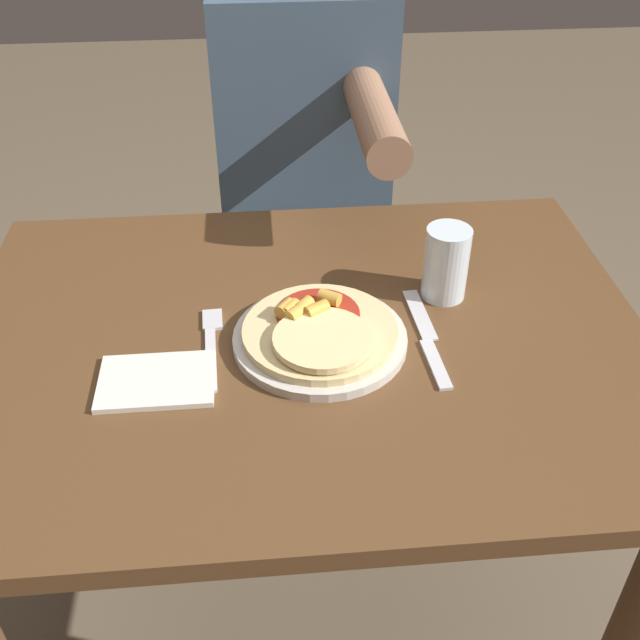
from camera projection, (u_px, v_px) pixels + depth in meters
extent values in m
plane|color=brown|center=(310.00, 634.00, 1.52)|extent=(8.00, 8.00, 0.00)
cube|color=brown|center=(305.00, 343.00, 1.06)|extent=(0.97, 0.72, 0.03)
cylinder|color=brown|center=(86.00, 411.00, 1.50)|extent=(0.06, 0.06, 0.75)
cylinder|color=brown|center=(499.00, 385.00, 1.56)|extent=(0.06, 0.06, 0.75)
cylinder|color=beige|center=(320.00, 339.00, 1.03)|extent=(0.24, 0.24, 0.01)
cylinder|color=#E0C689|center=(320.00, 332.00, 1.02)|extent=(0.21, 0.21, 0.01)
cylinder|color=#9E2819|center=(318.00, 313.00, 1.04)|extent=(0.12, 0.12, 0.00)
cylinder|color=beige|center=(322.00, 339.00, 0.99)|extent=(0.13, 0.13, 0.01)
cylinder|color=gold|center=(285.00, 308.00, 1.03)|extent=(0.03, 0.03, 0.02)
cylinder|color=gold|center=(330.00, 298.00, 1.05)|extent=(0.04, 0.03, 0.02)
cylinder|color=gold|center=(303.00, 306.00, 1.04)|extent=(0.03, 0.03, 0.02)
cylinder|color=gold|center=(317.00, 310.00, 1.03)|extent=(0.04, 0.03, 0.02)
cylinder|color=gold|center=(290.00, 309.00, 1.03)|extent=(0.03, 0.03, 0.02)
cylinder|color=gold|center=(296.00, 312.00, 1.03)|extent=(0.03, 0.03, 0.02)
cube|color=silver|center=(211.00, 359.00, 1.00)|extent=(0.02, 0.13, 0.00)
cube|color=silver|center=(212.00, 320.00, 1.07)|extent=(0.03, 0.05, 0.00)
cube|color=silver|center=(436.00, 364.00, 0.99)|extent=(0.02, 0.10, 0.00)
cube|color=silver|center=(420.00, 315.00, 1.08)|extent=(0.03, 0.12, 0.00)
cylinder|color=silver|center=(446.00, 263.00, 1.09)|extent=(0.07, 0.07, 0.11)
cube|color=silver|center=(157.00, 381.00, 0.97)|extent=(0.15, 0.10, 0.01)
cylinder|color=#2D2D38|center=(275.00, 350.00, 1.82)|extent=(0.11, 0.11, 0.53)
cylinder|color=#2D2D38|center=(337.00, 347.00, 1.83)|extent=(0.11, 0.11, 0.53)
cube|color=#3D5166|center=(303.00, 136.00, 1.49)|extent=(0.33, 0.22, 0.57)
cylinder|color=#8E664C|center=(375.00, 119.00, 1.21)|extent=(0.07, 0.30, 0.07)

